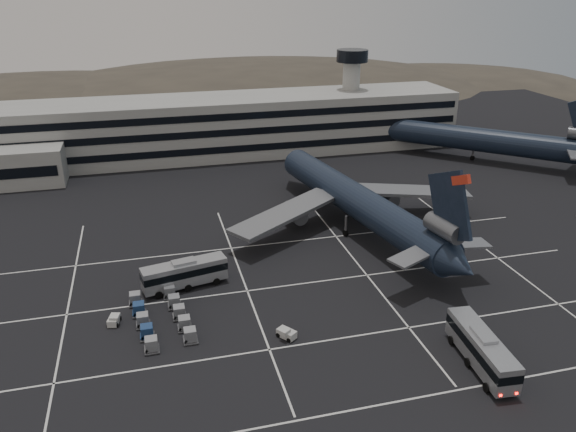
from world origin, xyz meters
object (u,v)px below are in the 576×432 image
(trijet_main, at_px, (358,202))
(bus_far, at_px, (185,273))
(tug_a, at_px, (114,320))
(bus_near, at_px, (482,348))
(uld_cluster, at_px, (161,316))

(trijet_main, height_order, bus_far, trijet_main)
(bus_far, height_order, tug_a, bus_far)
(bus_far, relative_size, tug_a, 5.12)
(bus_near, xyz_separation_m, bus_far, (-30.68, 26.11, -0.06))
(bus_near, distance_m, uld_cluster, 38.89)
(bus_near, relative_size, uld_cluster, 0.89)
(trijet_main, xyz_separation_m, bus_far, (-30.82, -12.54, -2.93))
(trijet_main, height_order, uld_cluster, trijet_main)
(trijet_main, xyz_separation_m, tug_a, (-40.45, -19.67, -4.63))
(bus_far, distance_m, tug_a, 12.10)
(bus_far, bearing_deg, bus_near, -142.20)
(bus_far, bearing_deg, tug_a, 114.69)
(bus_near, bearing_deg, trijet_main, 94.47)
(uld_cluster, bearing_deg, trijet_main, 30.84)
(bus_near, relative_size, tug_a, 5.19)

